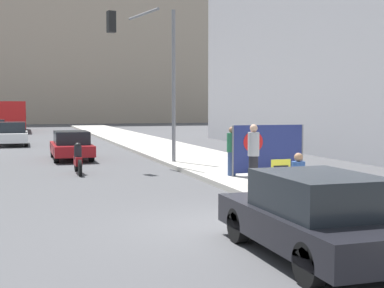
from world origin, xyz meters
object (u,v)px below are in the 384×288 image
(pedestrian_behind, at_px, (232,151))
(car_on_road_midblock, at_px, (13,134))
(car_on_road_nearest, at_px, (71,145))
(city_bus_on_road, at_px, (13,114))
(protest_banner, at_px, (268,149))
(motorcycle_on_road, at_px, (78,160))
(seated_protester, at_px, (299,175))
(jogger_on_sidewalk, at_px, (253,154))
(parked_car_curbside, at_px, (315,216))
(traffic_light_pole, at_px, (153,60))

(pedestrian_behind, distance_m, car_on_road_midblock, 21.04)
(car_on_road_nearest, height_order, city_bus_on_road, city_bus_on_road)
(protest_banner, height_order, motorcycle_on_road, protest_banner)
(seated_protester, bearing_deg, jogger_on_sidewalk, 83.13)
(seated_protester, relative_size, pedestrian_behind, 0.71)
(parked_car_curbside, distance_m, city_bus_on_road, 50.32)
(protest_banner, bearing_deg, car_on_road_midblock, 113.42)
(jogger_on_sidewalk, height_order, motorcycle_on_road, jogger_on_sidewalk)
(parked_car_curbside, bearing_deg, motorcycle_on_road, 101.82)
(pedestrian_behind, relative_size, traffic_light_pole, 0.26)
(seated_protester, height_order, motorcycle_on_road, seated_protester)
(traffic_light_pole, relative_size, city_bus_on_road, 0.52)
(pedestrian_behind, xyz_separation_m, protest_banner, (1.22, -0.26, 0.07))
(city_bus_on_road, bearing_deg, protest_banner, -77.68)
(motorcycle_on_road, bearing_deg, parked_car_curbside, -78.18)
(pedestrian_behind, distance_m, city_bus_on_road, 41.60)
(parked_car_curbside, xyz_separation_m, city_bus_on_road, (-5.58, 50.00, 1.04))
(car_on_road_nearest, distance_m, motorcycle_on_road, 5.63)
(car_on_road_nearest, bearing_deg, car_on_road_midblock, 104.98)
(seated_protester, distance_m, car_on_road_nearest, 14.67)
(protest_banner, bearing_deg, traffic_light_pole, 118.04)
(protest_banner, relative_size, city_bus_on_road, 0.22)
(parked_car_curbside, relative_size, car_on_road_midblock, 0.90)
(traffic_light_pole, distance_m, car_on_road_nearest, 6.33)
(seated_protester, relative_size, traffic_light_pole, 0.18)
(car_on_road_nearest, relative_size, city_bus_on_road, 0.37)
(seated_protester, distance_m, traffic_light_pole, 10.63)
(seated_protester, bearing_deg, car_on_road_nearest, 98.06)
(protest_banner, bearing_deg, pedestrian_behind, 168.06)
(protest_banner, bearing_deg, car_on_road_nearest, 121.86)
(pedestrian_behind, relative_size, motorcycle_on_road, 0.79)
(traffic_light_pole, xyz_separation_m, car_on_road_midblock, (-5.86, 14.72, -3.69))
(traffic_light_pole, bearing_deg, jogger_on_sidewalk, -80.00)
(parked_car_curbside, bearing_deg, car_on_road_nearest, 97.51)
(motorcycle_on_road, bearing_deg, traffic_light_pole, 25.13)
(seated_protester, bearing_deg, protest_banner, 64.10)
(parked_car_curbside, bearing_deg, pedestrian_behind, 76.60)
(seated_protester, xyz_separation_m, pedestrian_behind, (0.15, 4.91, 0.22))
(motorcycle_on_road, bearing_deg, city_bus_on_road, 94.51)
(motorcycle_on_road, bearing_deg, car_on_road_midblock, 99.13)
(jogger_on_sidewalk, bearing_deg, car_on_road_midblock, -64.15)
(car_on_road_nearest, xyz_separation_m, car_on_road_midblock, (-2.84, 10.62, 0.07))
(seated_protester, height_order, car_on_road_midblock, car_on_road_midblock)
(jogger_on_sidewalk, height_order, car_on_road_midblock, jogger_on_sidewalk)
(seated_protester, distance_m, parked_car_curbside, 4.68)
(motorcycle_on_road, bearing_deg, jogger_on_sidewalk, -52.10)
(protest_banner, xyz_separation_m, city_bus_on_road, (-8.98, 41.12, 0.67))
(car_on_road_midblock, bearing_deg, motorcycle_on_road, -80.87)
(protest_banner, height_order, car_on_road_midblock, protest_banner)
(jogger_on_sidewalk, height_order, city_bus_on_road, city_bus_on_road)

